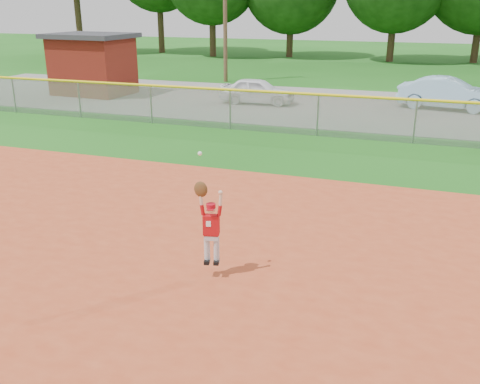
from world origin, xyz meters
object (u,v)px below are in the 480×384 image
Objects in this scene: car_white_a at (257,91)px; ballplayer at (210,223)px; utility_shed at (93,64)px; car_blue at (448,94)px.

ballplayer is at bearing -168.61° from car_white_a.
car_white_a is at bearing 104.51° from ballplayer.
ballplayer is (13.13, -16.35, -0.53)m from utility_shed.
ballplayer reaches higher than car_white_a.
car_blue is 18.34m from ballplayer.
utility_shed reaches higher than ballplayer.
ballplayer is at bearing 175.85° from car_blue.
utility_shed is (-17.32, -1.50, 0.84)m from car_blue.
car_white_a is at bearing 0.61° from utility_shed.
car_white_a is 0.81× the size of utility_shed.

